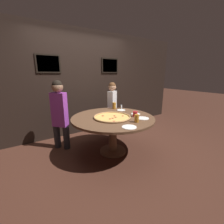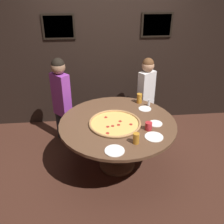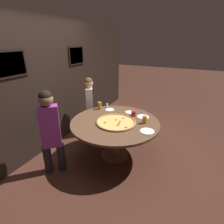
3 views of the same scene
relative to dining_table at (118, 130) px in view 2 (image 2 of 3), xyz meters
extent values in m
plane|color=#422319|center=(0.00, 0.00, -0.61)|extent=(24.00, 24.00, 0.00)
cube|color=black|center=(0.00, 1.39, 0.69)|extent=(6.40, 0.06, 2.60)
cube|color=black|center=(-0.80, 1.35, 1.14)|extent=(0.52, 0.02, 0.40)
cube|color=slate|center=(-0.80, 1.34, 1.14)|extent=(0.46, 0.01, 0.34)
cube|color=black|center=(0.80, 1.35, 1.14)|extent=(0.52, 0.02, 0.40)
cube|color=#B2A893|center=(0.80, 1.34, 1.14)|extent=(0.46, 0.01, 0.34)
cylinder|color=brown|center=(0.00, 0.00, 0.11)|extent=(1.57, 1.57, 0.04)
cylinder|color=brown|center=(0.00, 0.00, -0.26)|extent=(0.16, 0.16, 0.70)
cylinder|color=brown|center=(0.00, 0.00, -0.59)|extent=(0.52, 0.52, 0.04)
cylinder|color=#EAB75B|center=(-0.04, -0.04, 0.14)|extent=(0.66, 0.66, 0.01)
torus|color=#B27F4C|center=(-0.04, -0.04, 0.15)|extent=(0.70, 0.70, 0.03)
cylinder|color=#A8281E|center=(-0.08, -0.11, 0.15)|extent=(0.04, 0.04, 0.00)
cylinder|color=#A8281E|center=(-0.15, 0.12, 0.15)|extent=(0.04, 0.04, 0.00)
cylinder|color=#A8281E|center=(-0.14, -0.12, 0.15)|extent=(0.04, 0.04, 0.00)
cylinder|color=#A8281E|center=(0.00, -0.09, 0.15)|extent=(0.04, 0.04, 0.00)
cylinder|color=#A8281E|center=(0.03, -0.01, 0.15)|extent=(0.04, 0.04, 0.00)
cylinder|color=#A8281E|center=(-0.16, -0.27, 0.15)|extent=(0.04, 0.04, 0.00)
cylinder|color=#A8281E|center=(0.16, -0.10, 0.15)|extent=(0.04, 0.04, 0.00)
cylinder|color=#BC7A23|center=(0.40, 0.54, 0.21)|extent=(0.08, 0.08, 0.15)
cylinder|color=#B22328|center=(0.37, -0.22, 0.18)|extent=(0.09, 0.09, 0.10)
cylinder|color=#BC7A23|center=(0.16, -0.49, 0.20)|extent=(0.08, 0.08, 0.13)
cylinder|color=white|center=(-0.11, -0.62, 0.14)|extent=(0.23, 0.23, 0.01)
cylinder|color=white|center=(0.40, -0.39, 0.14)|extent=(0.23, 0.23, 0.01)
cylinder|color=white|center=(0.50, -0.09, 0.14)|extent=(0.18, 0.18, 0.01)
cylinder|color=white|center=(0.44, 0.33, 0.14)|extent=(0.19, 0.19, 0.01)
cylinder|color=silver|center=(0.52, 0.43, 0.17)|extent=(0.04, 0.04, 0.08)
cylinder|color=#B7B7BC|center=(0.52, 0.43, 0.22)|extent=(0.04, 0.04, 0.01)
cylinder|color=#232328|center=(0.68, 0.97, -0.38)|extent=(0.17, 0.17, 0.46)
cylinder|color=#232328|center=(0.50, 0.86, -0.38)|extent=(0.17, 0.17, 0.46)
cube|color=white|center=(0.59, 0.92, 0.17)|extent=(0.31, 0.27, 0.64)
sphere|color=tan|center=(0.59, 0.92, 0.59)|extent=(0.20, 0.20, 0.20)
sphere|color=brown|center=(0.59, 0.92, 0.63)|extent=(0.18, 0.18, 0.18)
cylinder|color=#232328|center=(-0.73, 0.66, -0.36)|extent=(0.19, 0.19, 0.49)
cylinder|color=#232328|center=(-0.88, 0.82, -0.36)|extent=(0.19, 0.19, 0.49)
cube|color=purple|center=(-0.80, 0.74, 0.23)|extent=(0.32, 0.32, 0.69)
sphere|color=#8C664C|center=(-0.80, 0.74, 0.68)|extent=(0.21, 0.21, 0.21)
sphere|color=black|center=(-0.80, 0.74, 0.72)|extent=(0.20, 0.20, 0.20)
camera|label=1|loc=(-1.53, -2.28, 0.94)|focal=24.00mm
camera|label=2|loc=(-0.36, -2.84, 1.88)|focal=40.00mm
camera|label=3|loc=(-2.54, -1.19, 1.49)|focal=28.00mm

